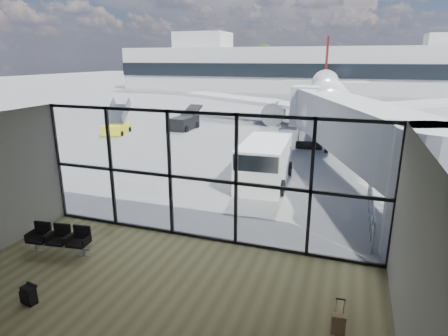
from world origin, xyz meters
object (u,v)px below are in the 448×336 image
Objects in this scene: airliner at (326,94)px; mobile_stairs at (117,127)px; belt_loader at (185,122)px; seating_row at (60,237)px; service_van at (264,163)px; backpack at (29,295)px; suitcase at (338,324)px.

airliner is 20.12m from mobile_stairs.
airliner is at bearing 23.24° from mobile_stairs.
mobile_stairs is at bearing -137.08° from belt_loader.
seating_row is 0.60× the size of mobile_stairs.
belt_loader is (-10.14, 12.51, -0.46)m from service_van.
seating_row is at bearing -72.91° from belt_loader.
mobile_stairs is (-14.65, 8.71, -0.56)m from service_van.
suitcase is (7.60, 1.48, -0.00)m from backpack.
service_van is (-1.34, -20.74, -1.58)m from airliner.
mobile_stairs is (-4.52, -3.80, -0.10)m from belt_loader.
backpack is at bearing -71.68° from belt_loader.
airliner is at bearing 38.50° from belt_loader.
belt_loader is at bearing 125.79° from service_van.
belt_loader reaches higher than seating_row.
seating_row is 22.16m from belt_loader.
service_van is 17.06m from mobile_stairs.
seating_row is 10.14m from service_van.
belt_loader is at bearing 118.16° from suitcase.
airliner reaches higher than mobile_stairs.
mobile_stairs reaches higher than backpack.
belt_loader is 1.22× the size of mobile_stairs.
service_van is at bearing -98.76° from airliner.
airliner is 20.84m from service_van.
airliner is at bearing 90.98° from suitcase.
backpack is at bearing -72.27° from seating_row.
airliner is 14.27m from belt_loader.
mobile_stairs is (-11.15, 20.18, 0.29)m from backpack.
backpack is 23.06m from mobile_stairs.
belt_loader is (-6.64, 23.98, 0.39)m from backpack.
belt_loader is (-5.45, 21.48, 0.13)m from seating_row.
belt_loader is at bearing 26.35° from mobile_stairs.
backpack is 0.02× the size of airliner.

